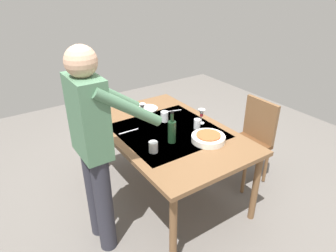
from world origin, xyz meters
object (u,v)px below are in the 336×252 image
at_px(person_server, 94,143).
at_px(wine_glass_right, 142,108).
at_px(wine_bottle, 172,131).
at_px(water_cup_near_right, 197,124).
at_px(chair_near, 252,136).
at_px(wine_glass_left, 202,114).
at_px(dining_table, 168,137).
at_px(serving_bowl_pasta, 208,138).
at_px(water_cup_near_left, 164,116).
at_px(dinner_plate_near, 147,109).
at_px(water_cup_far_left, 153,147).

distance_m(person_server, wine_glass_right, 0.94).
xyz_separation_m(wine_bottle, wine_glass_right, (0.59, -0.04, -0.01)).
relative_size(person_server, water_cup_near_right, 17.37).
height_order(chair_near, person_server, person_server).
relative_size(wine_bottle, water_cup_near_right, 3.04).
bearing_deg(wine_glass_left, person_server, 96.38).
relative_size(dining_table, person_server, 0.96).
relative_size(water_cup_near_right, serving_bowl_pasta, 0.32).
xyz_separation_m(water_cup_near_right, serving_bowl_pasta, (-0.25, 0.07, -0.02)).
bearing_deg(water_cup_near_left, serving_bowl_pasta, -169.76).
relative_size(chair_near, wine_glass_left, 6.03).
bearing_deg(dinner_plate_near, serving_bowl_pasta, -174.35).
distance_m(person_server, water_cup_near_right, 1.06).
height_order(dining_table, serving_bowl_pasta, serving_bowl_pasta).
bearing_deg(water_cup_near_left, wine_glass_left, -131.08).
bearing_deg(wine_glass_right, water_cup_near_right, -148.92).
relative_size(wine_glass_left, water_cup_near_left, 1.44).
bearing_deg(person_server, chair_near, -92.87).
xyz_separation_m(water_cup_near_left, dinner_plate_near, (0.36, -0.01, -0.05)).
bearing_deg(water_cup_near_left, water_cup_near_right, -150.50).
relative_size(wine_bottle, water_cup_far_left, 3.12).
bearing_deg(person_server, water_cup_near_left, -66.95).
distance_m(dining_table, wine_bottle, 0.28).
height_order(wine_glass_left, wine_glass_right, same).
xyz_separation_m(wine_bottle, dinner_plate_near, (0.74, -0.18, -0.10)).
height_order(chair_near, dinner_plate_near, chair_near).
height_order(water_cup_near_left, serving_bowl_pasta, water_cup_near_left).
bearing_deg(water_cup_near_right, water_cup_near_left, 29.50).
bearing_deg(water_cup_near_left, water_cup_far_left, 137.36).
xyz_separation_m(person_server, water_cup_far_left, (-0.06, -0.47, -0.17)).
height_order(chair_near, serving_bowl_pasta, chair_near).
bearing_deg(serving_bowl_pasta, dinner_plate_near, 5.65).
relative_size(water_cup_near_left, serving_bowl_pasta, 0.35).
xyz_separation_m(person_server, wine_glass_left, (0.13, -1.15, -0.11)).
bearing_deg(chair_near, water_cup_near_left, 60.98).
height_order(dining_table, wine_glass_right, wine_glass_right).
distance_m(wine_bottle, water_cup_near_right, 0.36).
relative_size(wine_glass_left, water_cup_near_right, 1.55).
height_order(dining_table, chair_near, chair_near).
distance_m(wine_bottle, dinner_plate_near, 0.77).
relative_size(wine_glass_right, dinner_plate_near, 0.66).
relative_size(dining_table, water_cup_far_left, 17.06).
distance_m(dining_table, dinner_plate_near, 0.56).
height_order(serving_bowl_pasta, dinner_plate_near, serving_bowl_pasta).
height_order(water_cup_near_right, dinner_plate_near, water_cup_near_right).
xyz_separation_m(person_server, wine_glass_right, (0.58, -0.74, -0.11)).
bearing_deg(wine_glass_left, wine_glass_right, 42.70).
height_order(water_cup_near_left, water_cup_far_left, water_cup_near_left).
height_order(wine_glass_right, water_cup_near_right, wine_glass_right).
distance_m(person_server, dinner_plate_near, 1.16).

